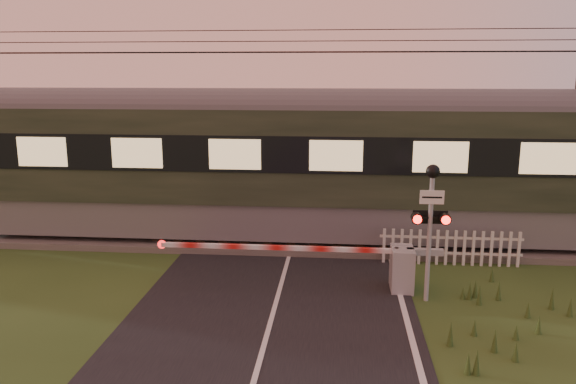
# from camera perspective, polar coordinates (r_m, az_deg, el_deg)

# --- Properties ---
(ground) EXTENTS (160.00, 160.00, 0.00)m
(ground) POSITION_cam_1_polar(r_m,az_deg,el_deg) (10.99, -2.26, -14.74)
(ground) COLOR #2B451A
(ground) RESTS_ON ground
(road) EXTENTS (6.00, 140.00, 0.03)m
(road) POSITION_cam_1_polar(r_m,az_deg,el_deg) (10.77, -2.33, -15.25)
(road) COLOR black
(road) RESTS_ON ground
(track_bed) EXTENTS (140.00, 3.40, 0.39)m
(track_bed) POSITION_cam_1_polar(r_m,az_deg,el_deg) (16.99, 0.60, -4.62)
(track_bed) COLOR #47423D
(track_bed) RESTS_ON ground
(overhead_wires) EXTENTS (120.00, 0.62, 0.62)m
(overhead_wires) POSITION_cam_1_polar(r_m,az_deg,el_deg) (16.28, 0.65, 14.81)
(overhead_wires) COLOR black
(overhead_wires) RESTS_ON ground
(boom_gate) EXTENTS (6.68, 0.78, 1.04)m
(boom_gate) POSITION_cam_1_polar(r_m,az_deg,el_deg) (13.27, 10.02, -7.39)
(boom_gate) COLOR gray
(boom_gate) RESTS_ON ground
(crossing_signal) EXTENTS (0.78, 0.34, 3.05)m
(crossing_signal) POSITION_cam_1_polar(r_m,az_deg,el_deg) (12.37, 14.32, -1.64)
(crossing_signal) COLOR gray
(crossing_signal) RESTS_ON ground
(picket_fence) EXTENTS (3.67, 0.08, 0.94)m
(picket_fence) POSITION_cam_1_polar(r_m,az_deg,el_deg) (15.29, 16.20, -5.44)
(picket_fence) COLOR silver
(picket_fence) RESTS_ON ground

